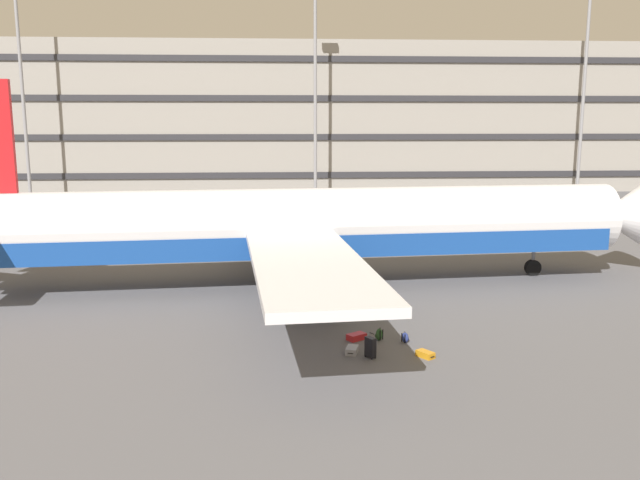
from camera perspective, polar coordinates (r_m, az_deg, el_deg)
name	(u,v)px	position (r m, az deg, el deg)	size (l,w,h in m)	color
ground_plane	(328,277)	(37.70, 0.65, -3.19)	(600.00, 600.00, 0.00)	#5B5B60
terminal_structure	(298,118)	(90.56, -1.89, 10.38)	(133.45, 22.15, 17.90)	gray
airliner	(297,226)	(35.62, -1.96, 1.18)	(40.54, 32.86, 10.69)	silver
light_mast_far_left	(20,64)	(78.97, -24.21, 13.55)	(1.80, 0.50, 25.50)	gray
light_mast_left	(315,81)	(74.25, -0.40, 13.45)	(1.80, 0.50, 22.39)	gray
light_mast_center_left	(586,64)	(81.71, 21.74, 13.79)	(1.80, 0.50, 26.10)	gray
suitcase_orange	(352,350)	(25.73, 2.74, -9.38)	(0.58, 0.78, 0.25)	gray
suitcase_small	(357,337)	(27.26, 3.14, -8.24)	(0.87, 0.78, 0.26)	#B21E23
suitcase_red	(370,347)	(25.22, 4.33, -9.10)	(0.42, 0.49, 0.95)	black
suitcase_teal	(425,354)	(25.61, 8.98, -9.61)	(0.69, 0.77, 0.24)	orange
backpack_purple	(379,335)	(27.22, 5.05, -8.05)	(0.40, 0.40, 0.54)	#264C26
backpack_silver	(405,338)	(27.08, 7.29, -8.27)	(0.35, 0.40, 0.47)	navy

